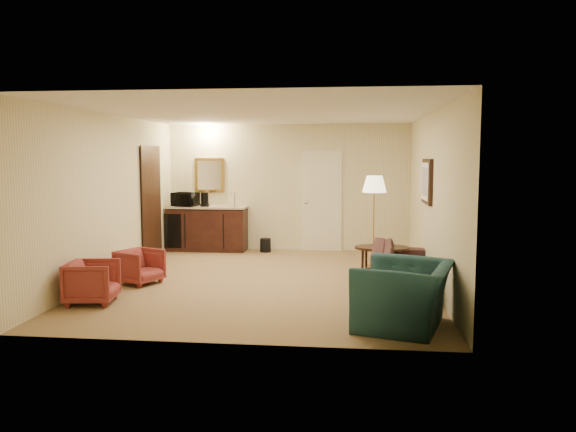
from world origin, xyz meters
name	(u,v)px	position (x,y,z in m)	size (l,w,h in m)	color
ground	(267,281)	(0.00, 0.00, 0.00)	(6.00, 6.00, 0.00)	olive
room_walls	(268,170)	(-0.10, 0.77, 1.72)	(5.02, 6.01, 2.61)	beige
wetbar_cabinet	(208,228)	(-1.65, 2.72, 0.46)	(1.64, 0.58, 0.92)	#331910
sofa	(401,259)	(2.04, -0.21, 0.42)	(2.15, 0.63, 0.84)	black
teal_armchair	(404,284)	(1.90, -2.20, 0.50)	(1.13, 0.74, 0.99)	#1B4342
rose_chair_near	(140,265)	(-1.90, -0.42, 0.29)	(0.57, 0.53, 0.59)	maroon
rose_chair_far	(92,280)	(-2.10, -1.60, 0.31)	(0.61, 0.57, 0.63)	maroon
coffee_table	(382,262)	(1.80, 0.43, 0.25)	(0.88, 0.59, 0.51)	black
floor_lamp	(374,221)	(1.70, 1.40, 0.81)	(0.43, 0.43, 1.61)	#AC8039
waste_bin	(265,245)	(-0.43, 2.65, 0.14)	(0.22, 0.22, 0.28)	black
microwave	(185,198)	(-2.10, 2.65, 1.09)	(0.51, 0.28, 0.34)	black
coffee_maker	(205,199)	(-1.67, 2.62, 1.06)	(0.15, 0.15, 0.29)	black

